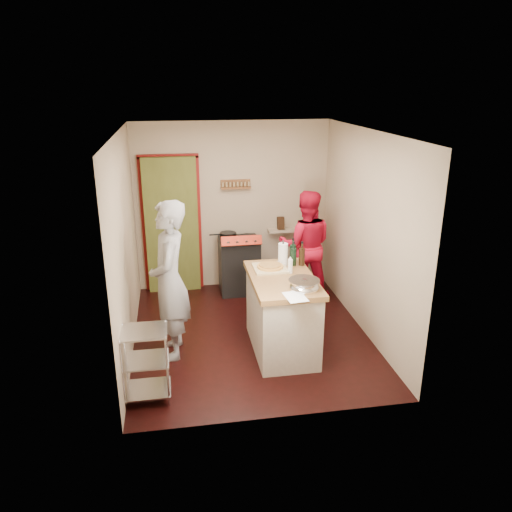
# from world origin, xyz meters

# --- Properties ---
(floor) EXTENTS (3.50, 3.50, 0.00)m
(floor) POSITION_xyz_m (0.00, 0.00, 0.00)
(floor) COLOR black
(floor) RESTS_ON ground
(back_wall) EXTENTS (3.00, 0.44, 2.60)m
(back_wall) POSITION_xyz_m (-0.64, 1.78, 1.13)
(back_wall) COLOR tan
(back_wall) RESTS_ON ground
(left_wall) EXTENTS (0.04, 3.50, 2.60)m
(left_wall) POSITION_xyz_m (-1.50, 0.00, 1.30)
(left_wall) COLOR tan
(left_wall) RESTS_ON ground
(right_wall) EXTENTS (0.04, 3.50, 2.60)m
(right_wall) POSITION_xyz_m (1.50, 0.00, 1.30)
(right_wall) COLOR tan
(right_wall) RESTS_ON ground
(ceiling) EXTENTS (3.00, 3.50, 0.02)m
(ceiling) POSITION_xyz_m (0.00, 0.00, 2.61)
(ceiling) COLOR white
(ceiling) RESTS_ON back_wall
(stove) EXTENTS (0.60, 0.63, 1.00)m
(stove) POSITION_xyz_m (0.05, 1.42, 0.45)
(stove) COLOR black
(stove) RESTS_ON ground
(wire_shelving) EXTENTS (0.48, 0.40, 0.80)m
(wire_shelving) POSITION_xyz_m (-1.28, -1.20, 0.44)
(wire_shelving) COLOR silver
(wire_shelving) RESTS_ON ground
(island) EXTENTS (0.75, 1.38, 1.27)m
(island) POSITION_xyz_m (0.32, -0.44, 0.50)
(island) COLOR beige
(island) RESTS_ON ground
(person_stripe) EXTENTS (0.49, 0.72, 1.90)m
(person_stripe) POSITION_xyz_m (-1.00, -0.32, 0.95)
(person_stripe) COLOR #A4A3A8
(person_stripe) RESTS_ON ground
(person_red) EXTENTS (0.92, 0.78, 1.66)m
(person_red) POSITION_xyz_m (1.00, 1.04, 0.83)
(person_red) COLOR red
(person_red) RESTS_ON ground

